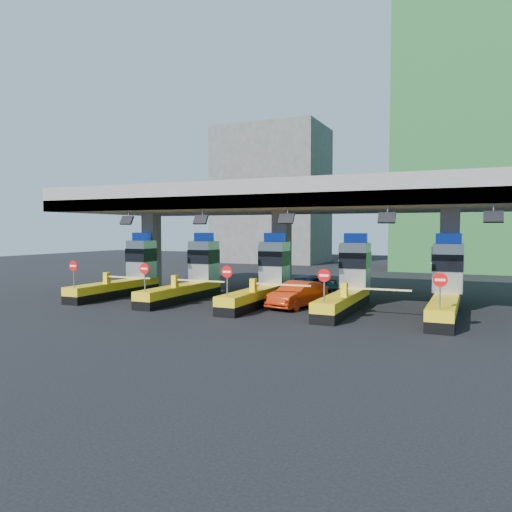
% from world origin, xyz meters
% --- Properties ---
extents(ground, '(120.00, 120.00, 0.00)m').
position_xyz_m(ground, '(0.00, 0.00, 0.00)').
color(ground, black).
rests_on(ground, ground).
extents(toll_canopy, '(28.00, 12.09, 7.00)m').
position_xyz_m(toll_canopy, '(0.00, 2.87, 6.13)').
color(toll_canopy, slate).
rests_on(toll_canopy, ground).
extents(toll_lane_far_left, '(4.43, 8.00, 4.16)m').
position_xyz_m(toll_lane_far_left, '(-10.00, 0.28, 1.40)').
color(toll_lane_far_left, black).
rests_on(toll_lane_far_left, ground).
extents(toll_lane_left, '(4.43, 8.00, 4.16)m').
position_xyz_m(toll_lane_left, '(-5.00, 0.28, 1.40)').
color(toll_lane_left, black).
rests_on(toll_lane_left, ground).
extents(toll_lane_center, '(4.43, 8.00, 4.16)m').
position_xyz_m(toll_lane_center, '(0.00, 0.28, 1.40)').
color(toll_lane_center, black).
rests_on(toll_lane_center, ground).
extents(toll_lane_right, '(4.43, 8.00, 4.16)m').
position_xyz_m(toll_lane_right, '(5.00, 0.28, 1.40)').
color(toll_lane_right, black).
rests_on(toll_lane_right, ground).
extents(toll_lane_far_right, '(4.43, 8.00, 4.16)m').
position_xyz_m(toll_lane_far_right, '(10.00, 0.28, 1.40)').
color(toll_lane_far_right, black).
rests_on(toll_lane_far_right, ground).
extents(bg_building_scaffold, '(18.00, 12.00, 28.00)m').
position_xyz_m(bg_building_scaffold, '(12.00, 32.00, 14.00)').
color(bg_building_scaffold, '#1E5926').
rests_on(bg_building_scaffold, ground).
extents(bg_building_concrete, '(14.00, 10.00, 18.00)m').
position_xyz_m(bg_building_concrete, '(-14.00, 36.00, 9.00)').
color(bg_building_concrete, '#4C4C49').
rests_on(bg_building_concrete, ground).
extents(van, '(3.19, 5.28, 1.68)m').
position_xyz_m(van, '(2.13, 1.63, 0.84)').
color(van, black).
rests_on(van, ground).
extents(red_car, '(2.47, 4.63, 1.45)m').
position_xyz_m(red_car, '(2.27, -0.40, 0.72)').
color(red_car, red).
rests_on(red_car, ground).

